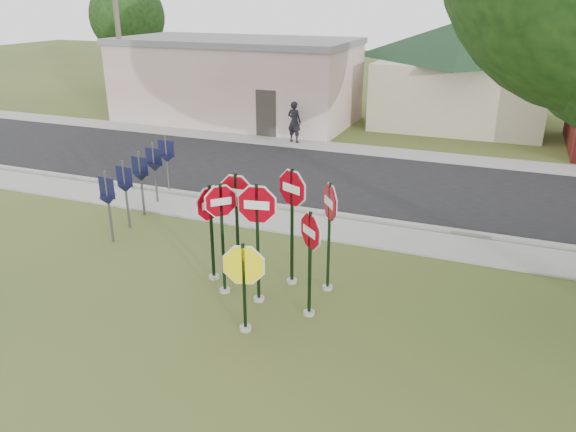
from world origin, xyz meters
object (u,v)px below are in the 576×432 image
at_px(stop_sign_yellow, 244,278).
at_px(stop_sign_left, 222,224).
at_px(utility_pole_near, 117,23).
at_px(pedestrian, 294,122).
at_px(stop_sign_center, 257,225).

xyz_separation_m(stop_sign_yellow, stop_sign_left, (-1.11, 1.22, 0.47)).
distance_m(stop_sign_left, utility_pole_near, 19.47).
distance_m(stop_sign_yellow, pedestrian, 15.19).
height_order(stop_sign_center, pedestrian, stop_sign_center).
bearing_deg(stop_sign_center, pedestrian, 108.09).
relative_size(stop_sign_yellow, stop_sign_left, 0.75).
distance_m(stop_sign_yellow, stop_sign_left, 1.72).
distance_m(stop_sign_center, pedestrian, 14.04).
bearing_deg(stop_sign_left, pedestrian, 104.70).
bearing_deg(stop_sign_left, utility_pole_near, 133.07).
xyz_separation_m(stop_sign_yellow, pedestrian, (-4.59, 14.48, -0.20)).
xyz_separation_m(stop_sign_center, pedestrian, (-4.35, 13.32, -0.81)).
bearing_deg(pedestrian, stop_sign_left, 115.96).
relative_size(stop_sign_center, pedestrian, 1.54).
distance_m(stop_sign_center, stop_sign_left, 0.89).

